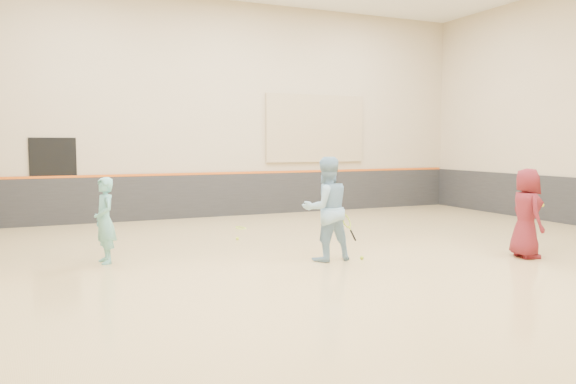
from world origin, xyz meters
name	(u,v)px	position (x,y,z in m)	size (l,w,h in m)	color
room	(325,211)	(0.00, 0.00, 0.81)	(15.04, 12.04, 6.22)	tan
wainscot_back	(227,195)	(0.00, 5.97, 0.60)	(14.90, 0.04, 1.20)	#232326
accent_stripe	(226,173)	(0.00, 5.96, 1.22)	(14.90, 0.03, 0.06)	#D85914
acoustic_panel	(316,128)	(2.80, 5.95, 2.50)	(3.20, 0.08, 2.00)	tan
doorway	(54,182)	(-4.50, 5.98, 1.10)	(1.10, 0.05, 2.20)	black
girl	(105,220)	(-3.82, 0.83, 0.74)	(0.54, 0.35, 1.48)	#6CBCBA
instructor	(326,209)	(-0.24, -0.51, 0.91)	(0.89, 0.69, 1.83)	#8AB7D6
young_man	(526,213)	(3.19, -1.74, 0.81)	(0.79, 0.51, 1.61)	maroon
held_racket	(346,221)	(0.08, -0.67, 0.71)	(0.33, 0.33, 0.58)	#AACF2D
spare_racket	(241,226)	(-0.40, 3.59, 0.07)	(0.61, 0.61, 0.14)	#A8DB30
ball_under_racket	(362,258)	(0.37, -0.73, 0.03)	(0.07, 0.07, 0.07)	#ACCB2F
ball_in_hand	(542,205)	(3.41, -1.88, 0.96)	(0.07, 0.07, 0.07)	gold
ball_beside_spare	(237,238)	(-1.00, 2.09, 0.03)	(0.07, 0.07, 0.07)	#D3EF37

